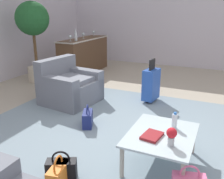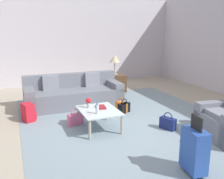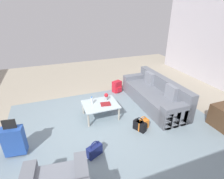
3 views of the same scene
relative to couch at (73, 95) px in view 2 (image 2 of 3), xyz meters
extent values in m
plane|color=#A89E89|center=(2.19, 0.60, -0.29)|extent=(12.00, 12.00, 0.00)
cube|color=silver|center=(-2.87, 0.60, 1.26)|extent=(0.12, 8.00, 3.10)
cube|color=gray|center=(1.59, 0.80, -0.29)|extent=(5.20, 4.40, 0.01)
cube|color=slate|center=(0.09, 0.00, -0.07)|extent=(0.91, 2.48, 0.45)
cube|color=slate|center=(-0.25, 0.00, 0.12)|extent=(0.22, 2.48, 0.82)
cube|color=slate|center=(0.09, 1.12, 0.00)|extent=(0.91, 0.24, 0.59)
cube|color=slate|center=(0.09, -1.12, 0.00)|extent=(0.91, 0.24, 0.59)
cube|color=gray|center=(-0.09, 0.56, 0.34)|extent=(0.14, 0.40, 0.40)
cube|color=gray|center=(-0.09, -0.56, 0.34)|extent=(0.12, 0.40, 0.40)
cube|color=slate|center=(2.71, 2.25, 0.01)|extent=(0.31, 0.93, 0.60)
cube|color=silver|center=(1.79, 0.10, 0.10)|extent=(0.92, 0.74, 0.02)
cylinder|color=#ADA899|center=(1.38, 0.42, -0.10)|extent=(0.05, 0.05, 0.38)
cylinder|color=#ADA899|center=(2.20, 0.42, -0.10)|extent=(0.05, 0.05, 0.38)
cylinder|color=#ADA899|center=(1.38, -0.22, -0.10)|extent=(0.05, 0.05, 0.38)
cylinder|color=#ADA899|center=(2.20, -0.22, -0.10)|extent=(0.05, 0.05, 0.38)
cylinder|color=silver|center=(1.99, 0.00, 0.20)|extent=(0.06, 0.06, 0.18)
cylinder|color=#2D6BBC|center=(1.99, 0.00, 0.31)|extent=(0.04, 0.04, 0.02)
cube|color=maroon|center=(1.67, 0.18, 0.13)|extent=(0.28, 0.22, 0.03)
cylinder|color=#B2B7BC|center=(1.57, -0.05, 0.16)|extent=(0.07, 0.07, 0.10)
sphere|color=red|center=(1.57, -0.05, 0.26)|extent=(0.11, 0.11, 0.11)
cube|color=#513823|center=(-1.01, 1.60, -0.01)|extent=(0.60, 0.60, 0.55)
cylinder|color=#ADA899|center=(-1.01, 1.60, 0.27)|extent=(0.18, 0.18, 0.02)
cylinder|color=#ADA899|center=(-1.01, 1.60, 0.48)|extent=(0.04, 0.04, 0.38)
cone|color=beige|center=(-1.01, 1.60, 0.78)|extent=(0.33, 0.33, 0.23)
cube|color=#2851AD|center=(3.79, 0.80, 0.06)|extent=(0.43, 0.27, 0.60)
cube|color=black|center=(3.79, 0.80, 0.46)|extent=(0.24, 0.05, 0.20)
cylinder|color=black|center=(3.65, 0.82, -0.27)|extent=(0.03, 0.05, 0.05)
cylinder|color=black|center=(3.93, 0.78, -0.27)|extent=(0.03, 0.05, 0.05)
cube|color=black|center=(1.07, 0.99, -0.17)|extent=(0.27, 0.35, 0.24)
torus|color=black|center=(1.07, 0.99, -0.03)|extent=(0.10, 0.18, 0.20)
cube|color=pink|center=(1.38, -0.28, -0.17)|extent=(0.22, 0.35, 0.24)
torus|color=pink|center=(1.38, -0.28, -0.03)|extent=(0.07, 0.19, 0.20)
cube|color=orange|center=(0.98, 0.95, -0.17)|extent=(0.34, 0.20, 0.24)
torus|color=orange|center=(0.98, 0.95, -0.03)|extent=(0.20, 0.06, 0.20)
cube|color=navy|center=(2.32, 1.38, -0.17)|extent=(0.35, 0.26, 0.24)
torus|color=navy|center=(2.32, 1.38, -0.03)|extent=(0.19, 0.10, 0.20)
cube|color=red|center=(0.79, -1.20, -0.09)|extent=(0.35, 0.29, 0.40)
cube|color=red|center=(0.75, -1.09, -0.17)|extent=(0.22, 0.13, 0.18)
camera|label=1|loc=(-0.76, -0.45, 1.48)|focal=40.00mm
camera|label=2|loc=(6.28, -1.42, 1.68)|focal=40.00mm
camera|label=3|loc=(2.91, 3.99, 2.46)|focal=28.00mm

